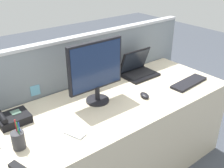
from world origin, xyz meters
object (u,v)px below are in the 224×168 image
Objects in this scene: laptop at (138,69)px; pen_cup at (18,140)px; desk_phone at (13,118)px; keyboard_main at (189,83)px; desktop_monitor at (96,69)px; cell_phone_silver_slab at (75,134)px; computer_mouse_right_hand at (145,95)px.

pen_cup is at bearing -165.28° from laptop.
keyboard_main is at bearing -14.69° from desk_phone.
laptop is 1.20m from desk_phone.
cell_phone_silver_slab is at bearing -143.73° from desktop_monitor.
cell_phone_silver_slab is at bearing 175.81° from keyboard_main.
desk_phone is at bearing 161.13° from keyboard_main.
laptop is 0.82× the size of keyboard_main.
cell_phone_silver_slab is (-0.94, -0.42, -0.06)m from laptop.
cell_phone_silver_slab is (0.32, -0.09, -0.05)m from pen_cup.
desktop_monitor is 4.80× the size of computer_mouse_right_hand.
desktop_monitor is 2.57× the size of pen_cup.
computer_mouse_right_hand is (0.95, -0.30, -0.02)m from desk_phone.
desktop_monitor reaches higher than desk_phone.
computer_mouse_right_hand reaches higher than cell_phone_silver_slab.
pen_cup reaches higher than cell_phone_silver_slab.
computer_mouse_right_hand is (-0.47, 0.07, 0.01)m from keyboard_main.
desktop_monitor reaches higher than pen_cup.
keyboard_main is (1.42, -0.37, -0.02)m from desk_phone.
keyboard_main is (0.22, -0.42, -0.05)m from laptop.
laptop is at bearing 2.38° from desk_phone.
laptop reaches higher than keyboard_main.
laptop is 0.43m from computer_mouse_right_hand.
desktop_monitor is 1.50× the size of laptop.
computer_mouse_right_hand is 1.01m from pen_cup.
desktop_monitor is 0.89m from keyboard_main.
desk_phone reaches higher than cell_phone_silver_slab.
desktop_monitor is at bearing 16.09° from cell_phone_silver_slab.
laptop is at bearing 70.84° from computer_mouse_right_hand.
pen_cup is (-1.01, 0.02, 0.04)m from computer_mouse_right_hand.
keyboard_main is 2.09× the size of pen_cup.
laptop is 3.20× the size of computer_mouse_right_hand.
keyboard_main is at bearing 7.76° from computer_mouse_right_hand.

